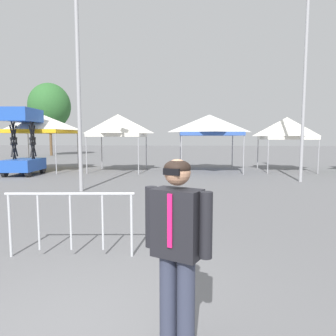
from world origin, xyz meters
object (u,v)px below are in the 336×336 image
at_px(crowd_barrier_by_lift, 70,212).
at_px(tree_behind_tents_left, 50,106).
at_px(person_foreground, 177,244).
at_px(canopy_tent_center, 209,125).
at_px(canopy_tent_left_of_center, 40,123).
at_px(canopy_tent_behind_center, 287,128).
at_px(scissor_lift, 24,154).
at_px(light_pole_opposite_side, 306,60).
at_px(canopy_tent_far_right, 118,126).
at_px(light_pole_near_lift, 78,72).

bearing_deg(crowd_barrier_by_lift, tree_behind_tents_left, 116.83).
bearing_deg(person_foreground, canopy_tent_center, 86.87).
bearing_deg(crowd_barrier_by_lift, canopy_tent_left_of_center, 119.63).
distance_m(person_foreground, tree_behind_tents_left, 33.44).
distance_m(canopy_tent_center, person_foreground, 15.45).
xyz_separation_m(canopy_tent_behind_center, scissor_lift, (-14.15, -3.40, -1.40)).
bearing_deg(tree_behind_tents_left, canopy_tent_behind_center, -32.47).
relative_size(canopy_tent_left_of_center, person_foreground, 1.97).
xyz_separation_m(canopy_tent_behind_center, light_pole_opposite_side, (-0.58, -4.52, 2.79)).
xyz_separation_m(canopy_tent_far_right, light_pole_near_lift, (0.33, -6.67, 1.63)).
relative_size(canopy_tent_far_right, light_pole_opposite_side, 0.35).
bearing_deg(light_pole_opposite_side, tree_behind_tents_left, 138.76).
bearing_deg(crowd_barrier_by_lift, canopy_tent_center, 78.34).
relative_size(tree_behind_tents_left, crowd_barrier_by_lift, 3.68).
bearing_deg(tree_behind_tents_left, canopy_tent_far_right, -52.17).
distance_m(scissor_lift, person_foreground, 15.34).
bearing_deg(light_pole_opposite_side, person_foreground, -112.54).
bearing_deg(canopy_tent_behind_center, canopy_tent_center, -172.35).
height_order(canopy_tent_behind_center, crowd_barrier_by_lift, canopy_tent_behind_center).
xyz_separation_m(canopy_tent_left_of_center, light_pole_opposite_side, (13.73, -3.19, 2.49)).
distance_m(canopy_tent_behind_center, person_foreground, 16.87).
bearing_deg(canopy_tent_far_right, canopy_tent_behind_center, 6.65).
xyz_separation_m(canopy_tent_center, tree_behind_tents_left, (-16.45, 13.92, 2.62)).
distance_m(canopy_tent_far_right, scissor_lift, 5.22).
xyz_separation_m(light_pole_near_lift, tree_behind_tents_left, (-11.56, 21.12, 1.01)).
xyz_separation_m(canopy_tent_far_right, crowd_barrier_by_lift, (2.50, -12.69, -1.89)).
height_order(canopy_tent_behind_center, light_pole_near_lift, light_pole_near_lift).
bearing_deg(scissor_lift, tree_behind_tents_left, 112.08).
height_order(canopy_tent_far_right, scissor_lift, scissor_lift).
relative_size(person_foreground, light_pole_near_lift, 0.24).
relative_size(canopy_tent_center, canopy_tent_behind_center, 1.17).
xyz_separation_m(canopy_tent_far_right, person_foreground, (4.39, -14.81, -1.60)).
bearing_deg(canopy_tent_center, light_pole_near_lift, -124.23).
height_order(canopy_tent_left_of_center, canopy_tent_far_right, canopy_tent_left_of_center).
xyz_separation_m(canopy_tent_center, light_pole_near_lift, (-4.90, -7.20, 1.61)).
bearing_deg(light_pole_near_lift, scissor_lift, 137.32).
distance_m(canopy_tent_far_right, canopy_tent_center, 5.26).
bearing_deg(canopy_tent_behind_center, scissor_lift, -166.50).
bearing_deg(canopy_tent_left_of_center, canopy_tent_center, 4.23).
distance_m(canopy_tent_far_right, light_pole_opposite_side, 10.09).
bearing_deg(scissor_lift, canopy_tent_left_of_center, 94.47).
xyz_separation_m(canopy_tent_far_right, light_pole_opposite_side, (9.13, -3.39, 2.63)).
height_order(canopy_tent_left_of_center, canopy_tent_behind_center, canopy_tent_left_of_center).
distance_m(canopy_tent_behind_center, scissor_lift, 14.62).
bearing_deg(canopy_tent_center, scissor_lift, -163.87).
distance_m(light_pole_near_lift, tree_behind_tents_left, 24.10).
height_order(person_foreground, light_pole_opposite_side, light_pole_opposite_side).
height_order(person_foreground, light_pole_near_lift, light_pole_near_lift).
bearing_deg(light_pole_opposite_side, light_pole_near_lift, -159.56).
height_order(canopy_tent_far_right, canopy_tent_behind_center, canopy_tent_far_right).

